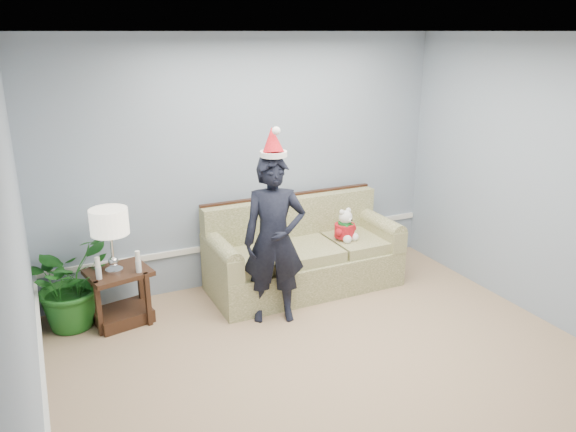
% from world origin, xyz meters
% --- Properties ---
extents(room_shell, '(4.54, 5.04, 2.74)m').
position_xyz_m(room_shell, '(0.00, 0.00, 1.35)').
color(room_shell, tan).
rests_on(room_shell, ground).
extents(wainscot_trim, '(4.49, 4.99, 0.06)m').
position_xyz_m(wainscot_trim, '(-1.18, 1.18, 0.45)').
color(wainscot_trim, white).
rests_on(wainscot_trim, room_shell).
extents(sofa, '(2.07, 0.90, 0.97)m').
position_xyz_m(sofa, '(0.45, 2.07, 0.34)').
color(sofa, brown).
rests_on(sofa, room_shell).
extents(side_table, '(0.64, 0.57, 0.54)m').
position_xyz_m(side_table, '(-1.51, 2.06, 0.21)').
color(side_table, '#3E2216').
rests_on(side_table, room_shell).
extents(table_lamp, '(0.35, 0.35, 0.62)m').
position_xyz_m(table_lamp, '(-1.54, 2.03, 1.02)').
color(table_lamp, silver).
rests_on(table_lamp, side_table).
extents(candle_pair, '(0.41, 0.05, 0.21)m').
position_xyz_m(candle_pair, '(-1.51, 1.94, 0.64)').
color(candle_pair, silver).
rests_on(candle_pair, side_table).
extents(houseplant, '(1.09, 1.09, 0.92)m').
position_xyz_m(houseplant, '(-1.95, 2.19, 0.46)').
color(houseplant, '#1D5D1C').
rests_on(houseplant, room_shell).
extents(man, '(0.69, 0.56, 1.63)m').
position_xyz_m(man, '(-0.13, 1.50, 0.82)').
color(man, black).
rests_on(man, room_shell).
extents(santa_hat, '(0.29, 0.32, 0.29)m').
position_xyz_m(santa_hat, '(-0.13, 1.51, 1.75)').
color(santa_hat, white).
rests_on(santa_hat, man).
extents(teddy_bear, '(0.28, 0.28, 0.36)m').
position_xyz_m(teddy_bear, '(0.91, 1.94, 0.64)').
color(teddy_bear, white).
rests_on(teddy_bear, sofa).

